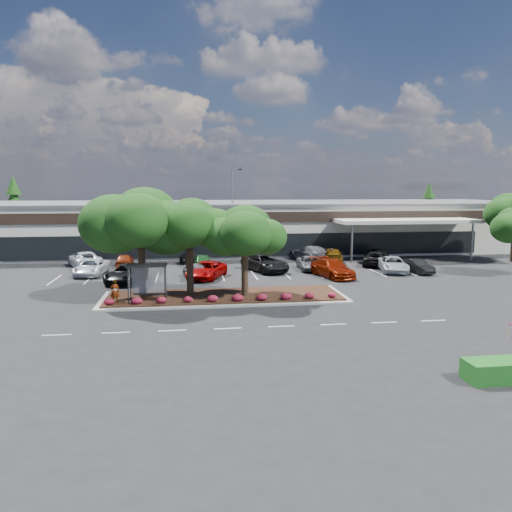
{
  "coord_description": "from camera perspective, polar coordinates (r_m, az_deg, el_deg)",
  "views": [
    {
      "loc": [
        -4.6,
        -32.31,
        8.23
      ],
      "look_at": [
        0.9,
        7.85,
        2.6
      ],
      "focal_mm": 35.0,
      "sensor_mm": 36.0,
      "label": 1
    }
  ],
  "objects": [
    {
      "name": "island_tree_west",
      "position": [
        37.18,
        -13.0,
        1.49
      ],
      "size": [
        7.2,
        7.2,
        7.89
      ],
      "primitive_type": null,
      "color": "#19360E",
      "rests_on": "landscape_island"
    },
    {
      "name": "landscape_island",
      "position": [
        37.29,
        -3.62,
        -4.66
      ],
      "size": [
        18.0,
        6.0,
        0.26
      ],
      "color": "#989793",
      "rests_on": "ground"
    },
    {
      "name": "light_pole",
      "position": [
        60.69,
        -2.63,
        4.54
      ],
      "size": [
        1.42,
        0.72,
        10.51
      ],
      "rotation": [
        0.0,
        0.0,
        0.28
      ],
      "color": "#989793",
      "rests_on": "ground"
    },
    {
      "name": "car_0",
      "position": [
        49.35,
        -18.29,
        -1.23
      ],
      "size": [
        2.94,
        5.49,
        1.47
      ],
      "primitive_type": "imported",
      "rotation": [
        0.0,
        0.0,
        -0.1
      ],
      "color": "silver",
      "rests_on": "ground"
    },
    {
      "name": "survey_stake",
      "position": [
        30.48,
        26.94,
        -7.4
      ],
      "size": [
        0.08,
        0.14,
        0.98
      ],
      "color": "#A08654",
      "rests_on": "ground"
    },
    {
      "name": "retail_store",
      "position": [
        66.57,
        -3.77,
        3.52
      ],
      "size": [
        80.4,
        25.2,
        6.25
      ],
      "color": "silver",
      "rests_on": "ground"
    },
    {
      "name": "lane_markings",
      "position": [
        43.74,
        -1.81,
        -2.93
      ],
      "size": [
        33.12,
        20.06,
        0.01
      ],
      "color": "silver",
      "rests_on": "ground"
    },
    {
      "name": "car_7",
      "position": [
        50.38,
        17.9,
        -1.12
      ],
      "size": [
        2.08,
        4.21,
        1.33
      ],
      "primitive_type": "imported",
      "rotation": [
        0.0,
        0.0,
        0.18
      ],
      "color": "black",
      "rests_on": "ground"
    },
    {
      "name": "car_15",
      "position": [
        56.35,
        6.14,
        0.34
      ],
      "size": [
        4.35,
        6.37,
        1.71
      ],
      "primitive_type": "imported",
      "rotation": [
        0.0,
        0.0,
        3.51
      ],
      "color": "#5D5E64",
      "rests_on": "ground"
    },
    {
      "name": "car_16",
      "position": [
        54.14,
        13.49,
        -0.26
      ],
      "size": [
        4.37,
        5.89,
        1.49
      ],
      "primitive_type": "imported",
      "rotation": [
        0.0,
        0.0,
        2.74
      ],
      "color": "black",
      "rests_on": "ground"
    },
    {
      "name": "car_5",
      "position": [
        46.28,
        8.72,
        -1.41
      ],
      "size": [
        3.55,
        5.98,
        1.63
      ],
      "primitive_type": "imported",
      "rotation": [
        0.0,
        0.0,
        0.24
      ],
      "color": "#721603",
      "rests_on": "ground"
    },
    {
      "name": "car_10",
      "position": [
        52.96,
        -14.79,
        -0.51
      ],
      "size": [
        1.9,
        4.28,
        1.43
      ],
      "primitive_type": "imported",
      "rotation": [
        0.0,
        0.0,
        3.19
      ],
      "color": "maroon",
      "rests_on": "ground"
    },
    {
      "name": "car_3",
      "position": [
        45.35,
        -6.8,
        -1.71
      ],
      "size": [
        2.85,
        4.4,
        1.39
      ],
      "primitive_type": "imported",
      "rotation": [
        0.0,
        0.0,
        0.32
      ],
      "color": "slate",
      "rests_on": "ground"
    },
    {
      "name": "car_6",
      "position": [
        50.05,
        6.22,
        -0.83
      ],
      "size": [
        2.55,
        4.97,
        1.34
      ],
      "primitive_type": "imported",
      "rotation": [
        0.0,
        0.0,
        -0.07
      ],
      "color": "#5C5D64",
      "rests_on": "ground"
    },
    {
      "name": "car_2",
      "position": [
        45.41,
        -5.69,
        -1.61
      ],
      "size": [
        4.39,
        5.98,
        1.51
      ],
      "primitive_type": "imported",
      "rotation": [
        0.0,
        0.0,
        -0.39
      ],
      "color": "#970302",
      "rests_on": "ground"
    },
    {
      "name": "car_4",
      "position": [
        48.91,
        1.05,
        -0.8
      ],
      "size": [
        4.69,
        6.54,
        1.65
      ],
      "primitive_type": "imported",
      "rotation": [
        0.0,
        0.0,
        0.37
      ],
      "color": "black",
      "rests_on": "ground"
    },
    {
      "name": "bus_shelter",
      "position": [
        35.87,
        -12.33,
        -1.78
      ],
      "size": [
        2.75,
        1.55,
        2.59
      ],
      "color": "black",
      "rests_on": "landscape_island"
    },
    {
      "name": "car_14",
      "position": [
        55.8,
        8.71,
        0.1
      ],
      "size": [
        3.11,
        5.41,
        1.48
      ],
      "primitive_type": "imported",
      "rotation": [
        0.0,
        0.0,
        2.93
      ],
      "color": "#613E09",
      "rests_on": "ground"
    },
    {
      "name": "car_11",
      "position": [
        53.42,
        -7.45,
        -0.27
      ],
      "size": [
        2.67,
        5.04,
        1.39
      ],
      "primitive_type": "imported",
      "rotation": [
        0.0,
        0.0,
        3.3
      ],
      "color": "black",
      "rests_on": "ground"
    },
    {
      "name": "car_9",
      "position": [
        54.22,
        -18.98,
        -0.37
      ],
      "size": [
        4.72,
        6.55,
        1.66
      ],
      "primitive_type": "imported",
      "rotation": [
        0.0,
        0.0,
        3.51
      ],
      "color": "silver",
      "rests_on": "ground"
    },
    {
      "name": "island_tree_mid",
      "position": [
        37.76,
        -7.6,
        1.28
      ],
      "size": [
        6.6,
        6.6,
        7.32
      ],
      "primitive_type": null,
      "color": "#19360E",
      "rests_on": "landscape_island"
    },
    {
      "name": "ground",
      "position": [
        33.66,
        0.3,
        -6.25
      ],
      "size": [
        160.0,
        160.0,
        0.0
      ],
      "primitive_type": "plane",
      "color": "black",
      "rests_on": "ground"
    },
    {
      "name": "conifer_north_east",
      "position": [
        85.6,
        19.09,
        4.98
      ],
      "size": [
        3.96,
        3.96,
        9.0
      ],
      "primitive_type": "cone",
      "color": "#19360E",
      "rests_on": "ground"
    },
    {
      "name": "car_17",
      "position": [
        58.46,
        13.74,
        0.26
      ],
      "size": [
        1.84,
        4.1,
        1.37
      ],
      "primitive_type": "imported",
      "rotation": [
        0.0,
        0.0,
        3.09
      ],
      "color": "black",
      "rests_on": "ground"
    },
    {
      "name": "shrub_row",
      "position": [
        35.16,
        -3.38,
        -4.79
      ],
      "size": [
        17.0,
        0.8,
        0.5
      ],
      "primitive_type": null,
      "color": "maroon",
      "rests_on": "landscape_island"
    },
    {
      "name": "island_tree_east",
      "position": [
        36.55,
        -1.29,
        0.49
      ],
      "size": [
        5.8,
        5.8,
        6.5
      ],
      "primitive_type": null,
      "color": "#19360E",
      "rests_on": "landscape_island"
    },
    {
      "name": "car_1",
      "position": [
        44.82,
        -14.63,
        -1.93
      ],
      "size": [
        3.75,
        5.97,
        1.54
      ],
      "primitive_type": "imported",
      "rotation": [
        0.0,
        0.0,
        -0.23
      ],
      "color": "black",
      "rests_on": "ground"
    },
    {
      "name": "car_12",
      "position": [
        50.84,
        -6.23,
        -0.59
      ],
      "size": [
        2.26,
        4.63,
        1.52
      ],
      "primitive_type": "imported",
      "rotation": [
        0.0,
        0.0,
        3.25
      ],
      "color": "#1A4E21",
      "rests_on": "ground"
    },
    {
      "name": "conifer_north_west",
      "position": [
        82.39,
        -25.85,
        4.87
      ],
      "size": [
        4.4,
        4.4,
        10.0
      ],
      "primitive_type": "cone",
      "color": "#19360E",
      "rests_on": "ground"
    },
    {
      "name": "car_8",
      "position": [
        50.35,
        15.38,
        -0.93
      ],
      "size": [
        3.61,
        5.74,
        1.48
      ],
      "primitive_type": "imported",
      "rotation": [
        0.0,
        0.0,
        -0.23
      ],
      "color": "#B1B7BF",
      "rests_on": "ground"
    },
    {
      "name": "person_waiting",
      "position": [
        35.46,
        -15.84,
        -3.95
      ],
      "size": [
        0.67,
        0.47,
        1.73
      ],
      "primitive_type": "imported",
      "rotation": [
        0.0,
        0.0,
        3.23
      ],
      "color": "#594C47",
      "rests_on": "landscape_island"
    }
  ]
}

